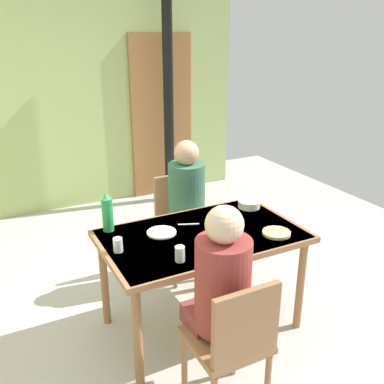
{
  "coord_description": "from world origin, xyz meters",
  "views": [
    {
      "loc": [
        -0.88,
        -2.45,
        2.03
      ],
      "look_at": [
        0.38,
        0.0,
        0.99
      ],
      "focal_mm": 40.31,
      "sensor_mm": 36.0,
      "label": 1
    }
  ],
  "objects_px": {
    "person_far_diner": "(187,193)",
    "water_bottle_green_near": "(107,213)",
    "dining_table": "(202,244)",
    "person_near_diner": "(221,282)",
    "chair_near_diner": "(233,340)",
    "chair_far_diner": "(181,219)",
    "serving_bowl_center": "(249,204)"
  },
  "relations": [
    {
      "from": "dining_table",
      "to": "person_far_diner",
      "type": "height_order",
      "value": "person_far_diner"
    },
    {
      "from": "dining_table",
      "to": "water_bottle_green_near",
      "type": "relative_size",
      "value": 5.01
    },
    {
      "from": "chair_near_diner",
      "to": "serving_bowl_center",
      "type": "xyz_separation_m",
      "value": [
        0.77,
        1.0,
        0.27
      ]
    },
    {
      "from": "chair_near_diner",
      "to": "person_far_diner",
      "type": "relative_size",
      "value": 1.13
    },
    {
      "from": "person_near_diner",
      "to": "chair_far_diner",
      "type": "bearing_deg",
      "value": 72.91
    },
    {
      "from": "chair_near_diner",
      "to": "water_bottle_green_near",
      "type": "height_order",
      "value": "water_bottle_green_near"
    },
    {
      "from": "person_far_diner",
      "to": "water_bottle_green_near",
      "type": "relative_size",
      "value": 2.85
    },
    {
      "from": "dining_table",
      "to": "person_near_diner",
      "type": "height_order",
      "value": "person_near_diner"
    },
    {
      "from": "dining_table",
      "to": "serving_bowl_center",
      "type": "xyz_separation_m",
      "value": [
        0.54,
        0.24,
        0.11
      ]
    },
    {
      "from": "chair_near_diner",
      "to": "person_near_diner",
      "type": "xyz_separation_m",
      "value": [
        -0.0,
        0.14,
        0.28
      ]
    },
    {
      "from": "dining_table",
      "to": "chair_far_diner",
      "type": "relative_size",
      "value": 1.56
    },
    {
      "from": "person_far_diner",
      "to": "dining_table",
      "type": "bearing_deg",
      "value": 72.03
    },
    {
      "from": "dining_table",
      "to": "chair_near_diner",
      "type": "distance_m",
      "value": 0.81
    },
    {
      "from": "dining_table",
      "to": "person_far_diner",
      "type": "bearing_deg",
      "value": 72.03
    },
    {
      "from": "chair_near_diner",
      "to": "person_far_diner",
      "type": "distance_m",
      "value": 1.48
    },
    {
      "from": "chair_near_diner",
      "to": "water_bottle_green_near",
      "type": "bearing_deg",
      "value": 106.44
    },
    {
      "from": "chair_far_diner",
      "to": "serving_bowl_center",
      "type": "xyz_separation_m",
      "value": [
        0.34,
        -0.53,
        0.27
      ]
    },
    {
      "from": "person_near_diner",
      "to": "chair_near_diner",
      "type": "bearing_deg",
      "value": -90.0
    },
    {
      "from": "chair_near_diner",
      "to": "water_bottle_green_near",
      "type": "xyz_separation_m",
      "value": [
        -0.32,
        1.1,
        0.37
      ]
    },
    {
      "from": "dining_table",
      "to": "chair_far_diner",
      "type": "height_order",
      "value": "chair_far_diner"
    },
    {
      "from": "serving_bowl_center",
      "to": "chair_far_diner",
      "type": "bearing_deg",
      "value": 122.82
    },
    {
      "from": "chair_near_diner",
      "to": "serving_bowl_center",
      "type": "bearing_deg",
      "value": 52.53
    },
    {
      "from": "person_near_diner",
      "to": "person_far_diner",
      "type": "xyz_separation_m",
      "value": [
        0.43,
        1.25,
        0.0
      ]
    },
    {
      "from": "water_bottle_green_near",
      "to": "person_far_diner",
      "type": "bearing_deg",
      "value": 21.03
    },
    {
      "from": "dining_table",
      "to": "chair_near_diner",
      "type": "height_order",
      "value": "chair_near_diner"
    },
    {
      "from": "chair_near_diner",
      "to": "serving_bowl_center",
      "type": "relative_size",
      "value": 5.12
    },
    {
      "from": "chair_far_diner",
      "to": "serving_bowl_center",
      "type": "bearing_deg",
      "value": 122.82
    },
    {
      "from": "chair_near_diner",
      "to": "person_far_diner",
      "type": "xyz_separation_m",
      "value": [
        0.43,
        1.39,
        0.28
      ]
    },
    {
      "from": "serving_bowl_center",
      "to": "person_far_diner",
      "type": "bearing_deg",
      "value": 131.05
    },
    {
      "from": "person_near_diner",
      "to": "serving_bowl_center",
      "type": "bearing_deg",
      "value": 48.41
    },
    {
      "from": "water_bottle_green_near",
      "to": "chair_far_diner",
      "type": "bearing_deg",
      "value": 29.52
    },
    {
      "from": "dining_table",
      "to": "serving_bowl_center",
      "type": "height_order",
      "value": "serving_bowl_center"
    }
  ]
}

